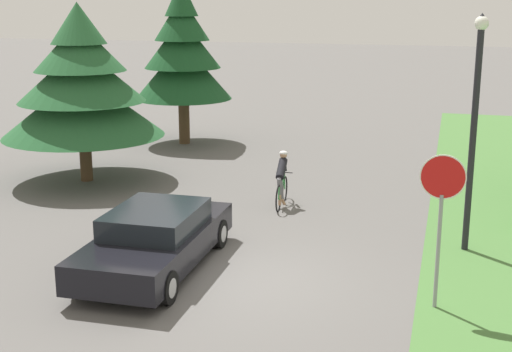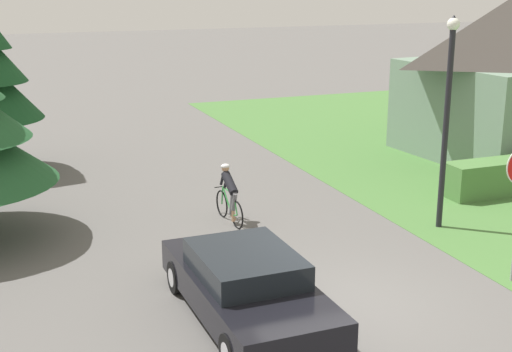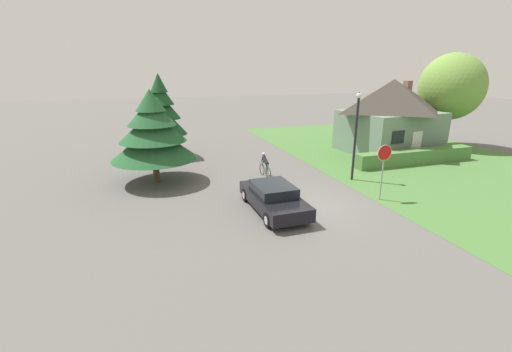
{
  "view_description": "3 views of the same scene",
  "coord_description": "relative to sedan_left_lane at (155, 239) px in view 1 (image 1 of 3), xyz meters",
  "views": [
    {
      "loc": [
        3.79,
        -12.42,
        5.38
      ],
      "look_at": [
        -0.26,
        2.26,
        1.52
      ],
      "focal_mm": 50.0,
      "sensor_mm": 36.0,
      "label": 1
    },
    {
      "loc": [
        -5.8,
        -10.69,
        5.87
      ],
      "look_at": [
        -0.27,
        3.51,
        1.6
      ],
      "focal_mm": 50.0,
      "sensor_mm": 36.0,
      "label": 2
    },
    {
      "loc": [
        -7.14,
        -13.43,
        6.19
      ],
      "look_at": [
        -1.77,
        2.63,
        0.91
      ],
      "focal_mm": 24.0,
      "sensor_mm": 36.0,
      "label": 3
    }
  ],
  "objects": [
    {
      "name": "stop_sign",
      "position": [
        5.51,
        -0.41,
        1.37
      ],
      "size": [
        0.78,
        0.07,
        2.78
      ],
      "rotation": [
        0.0,
        0.0,
        3.11
      ],
      "color": "gray",
      "rests_on": "ground"
    },
    {
      "name": "conifer_tall_near",
      "position": [
        -4.84,
        6.06,
        2.23
      ],
      "size": [
        4.73,
        4.73,
        5.22
      ],
      "color": "#4C3823",
      "rests_on": "ground"
    },
    {
      "name": "street_lamp",
      "position": [
        6.05,
        2.82,
        2.32
      ],
      "size": [
        0.29,
        0.29,
        5.05
      ],
      "color": "black",
      "rests_on": "ground"
    },
    {
      "name": "ground_plane",
      "position": [
        1.77,
        -0.12,
        -0.63
      ],
      "size": [
        140.0,
        140.0,
        0.0
      ],
      "primitive_type": "plane",
      "color": "#5B5956"
    },
    {
      "name": "sedan_left_lane",
      "position": [
        0.0,
        0.0,
        0.0
      ],
      "size": [
        1.98,
        4.56,
        1.26
      ],
      "rotation": [
        0.0,
        0.0,
        1.58
      ],
      "color": "black",
      "rests_on": "ground"
    },
    {
      "name": "conifer_tall_far",
      "position": [
        -4.01,
        12.05,
        2.71
      ],
      "size": [
        3.57,
        3.57,
        5.98
      ],
      "color": "#4C3823",
      "rests_on": "ground"
    },
    {
      "name": "cyclist",
      "position": [
        1.42,
        4.99,
        0.07
      ],
      "size": [
        0.44,
        1.67,
        1.46
      ],
      "rotation": [
        0.0,
        0.0,
        1.63
      ],
      "color": "black",
      "rests_on": "ground"
    }
  ]
}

